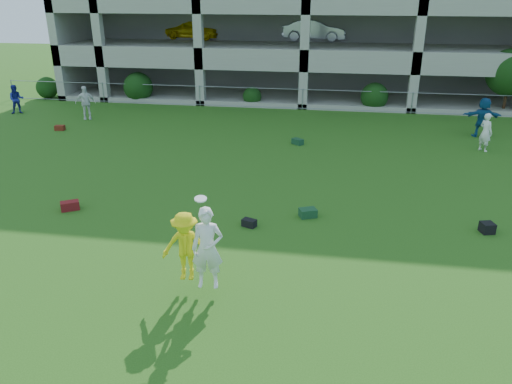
% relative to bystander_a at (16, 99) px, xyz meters
% --- Properties ---
extents(ground, '(100.00, 100.00, 0.00)m').
position_rel_bystander_a_xyz_m(ground, '(15.40, -15.54, -0.78)').
color(ground, '#235114').
rests_on(ground, ground).
extents(bystander_a, '(0.96, 0.89, 1.57)m').
position_rel_bystander_a_xyz_m(bystander_a, '(0.00, 0.00, 0.00)').
color(bystander_a, navy).
rests_on(bystander_a, ground).
extents(bystander_b, '(1.11, 0.82, 1.75)m').
position_rel_bystander_a_xyz_m(bystander_b, '(4.33, -0.56, 0.09)').
color(bystander_b, white).
rests_on(bystander_b, ground).
extents(bystander_d, '(1.70, 0.54, 1.83)m').
position_rel_bystander_a_xyz_m(bystander_d, '(24.01, -0.73, 0.13)').
color(bystander_d, '#1C4E84').
rests_on(bystander_d, ground).
extents(bystander_e, '(0.67, 0.71, 1.63)m').
position_rel_bystander_a_xyz_m(bystander_e, '(23.60, -3.02, 0.03)').
color(bystander_e, white).
rests_on(bystander_e, ground).
extents(bag_red_a, '(0.63, 0.54, 0.28)m').
position_rel_bystander_a_xyz_m(bag_red_a, '(9.30, -11.56, -0.64)').
color(bag_red_a, '#590F13').
rests_on(bag_red_a, ground).
extents(bag_black_b, '(0.46, 0.38, 0.22)m').
position_rel_bystander_a_xyz_m(bag_black_b, '(15.03, -11.81, -0.67)').
color(bag_black_b, black).
rests_on(bag_black_b, ground).
extents(bag_green_c, '(0.60, 0.52, 0.26)m').
position_rel_bystander_a_xyz_m(bag_green_c, '(16.68, -10.87, -0.65)').
color(bag_green_c, '#13361B').
rests_on(bag_green_c, ground).
extents(crate_d, '(0.43, 0.43, 0.30)m').
position_rel_bystander_a_xyz_m(crate_d, '(21.77, -11.10, -0.63)').
color(crate_d, black).
rests_on(crate_d, ground).
extents(bag_red_f, '(0.48, 0.34, 0.24)m').
position_rel_bystander_a_xyz_m(bag_red_f, '(4.07, -2.88, -0.66)').
color(bag_red_f, '#611D10').
rests_on(bag_red_f, ground).
extents(bag_green_g, '(0.58, 0.55, 0.25)m').
position_rel_bystander_a_xyz_m(bag_green_g, '(15.72, -3.36, -0.66)').
color(bag_green_g, '#153921').
rests_on(bag_green_g, ground).
extents(frisbee_contest, '(1.46, 0.73, 2.09)m').
position_rel_bystander_a_xyz_m(frisbee_contest, '(14.41, -15.31, 0.36)').
color(frisbee_contest, yellow).
rests_on(frisbee_contest, ground).
extents(fence, '(36.06, 0.06, 1.20)m').
position_rel_bystander_a_xyz_m(fence, '(15.40, 3.46, -0.17)').
color(fence, gray).
rests_on(fence, ground).
extents(shrub_row, '(34.38, 2.52, 3.50)m').
position_rel_bystander_a_xyz_m(shrub_row, '(19.99, 4.16, 0.72)').
color(shrub_row, '#163D11').
rests_on(shrub_row, ground).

